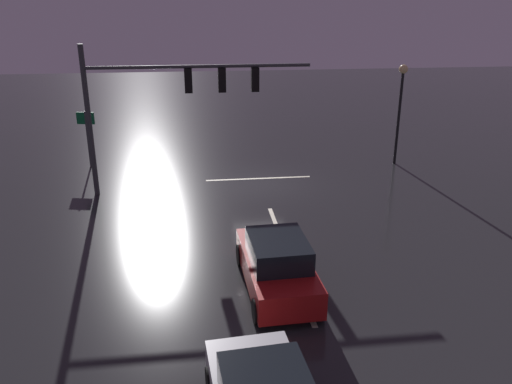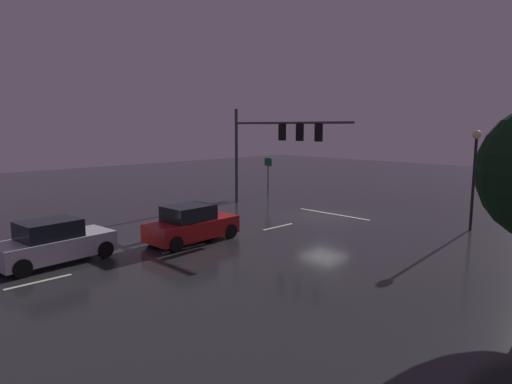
% 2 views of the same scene
% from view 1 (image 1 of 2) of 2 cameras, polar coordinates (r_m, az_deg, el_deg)
% --- Properties ---
extents(ground_plane, '(80.00, 80.00, 0.00)m').
position_cam_1_polar(ground_plane, '(23.74, 0.53, 0.81)').
color(ground_plane, '#232326').
extents(traffic_signal_assembly, '(9.44, 0.47, 6.37)m').
position_cam_1_polar(traffic_signal_assembly, '(22.15, -9.25, 10.89)').
color(traffic_signal_assembly, '#383A3D').
rests_on(traffic_signal_assembly, ground_plane).
extents(lane_dash_far, '(0.16, 2.20, 0.01)m').
position_cam_1_polar(lane_dash_far, '(20.06, 2.00, -3.03)').
color(lane_dash_far, beige).
rests_on(lane_dash_far, ground_plane).
extents(lane_dash_mid, '(0.16, 2.20, 0.01)m').
position_cam_1_polar(lane_dash_mid, '(14.85, 5.60, -12.29)').
color(lane_dash_mid, beige).
rests_on(lane_dash_mid, ground_plane).
extents(stop_bar, '(5.00, 0.16, 0.01)m').
position_cam_1_polar(stop_bar, '(24.55, 0.27, 1.51)').
color(stop_bar, beige).
rests_on(stop_bar, ground_plane).
extents(car_approaching, '(2.08, 4.44, 1.70)m').
position_cam_1_polar(car_approaching, '(15.11, 2.32, -8.08)').
color(car_approaching, maroon).
rests_on(car_approaching, ground_plane).
extents(street_lamp_left_kerb, '(0.44, 0.44, 5.04)m').
position_cam_1_polar(street_lamp_left_kerb, '(27.02, 15.74, 10.24)').
color(street_lamp_left_kerb, black).
rests_on(street_lamp_left_kerb, ground_plane).
extents(route_sign, '(0.89, 0.24, 2.84)m').
position_cam_1_polar(route_sign, '(27.20, -18.26, 6.85)').
color(route_sign, '#383A3D').
rests_on(route_sign, ground_plane).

